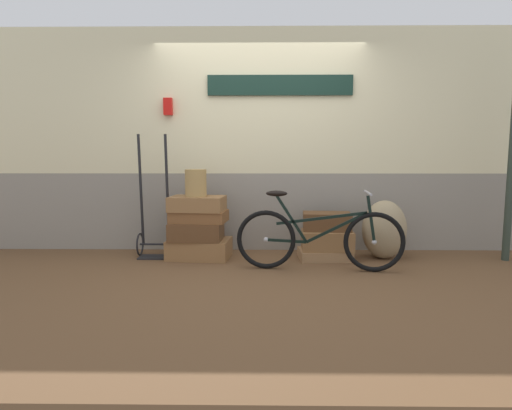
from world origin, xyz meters
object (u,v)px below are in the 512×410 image
Objects in this scene: suitcase_3 at (197,204)px; luggage_trolley at (155,226)px; suitcase_2 at (199,216)px; suitcase_4 at (325,254)px; suitcase_5 at (327,240)px; suitcase_6 at (327,221)px; bicycle at (319,238)px; burlap_sack at (384,230)px; suitcase_0 at (199,248)px; suitcase_1 at (196,231)px; wicker_basket at (196,183)px.

luggage_trolley reaches higher than suitcase_3.
suitcase_2 is 1.08× the size of suitcase_4.
suitcase_6 is at bearing 91.52° from suitcase_5.
suitcase_6 is at bearing 59.13° from suitcase_4.
burlap_sack is at bearing 32.41° from bicycle.
suitcase_5 is 0.21m from suitcase_6.
suitcase_0 is at bearing -179.81° from burlap_sack.
suitcase_4 is 0.17m from suitcase_5.
suitcase_3 is 0.35× the size of bicycle.
suitcase_4 is 1.01× the size of suitcase_5.
wicker_basket is at bearing 91.55° from suitcase_1.
bicycle is (1.29, -0.51, 0.22)m from suitcase_0.
suitcase_0 is 0.21m from suitcase_1.
suitcase_2 is at bearing 158.35° from bicycle.
wicker_basket is 2.20m from burlap_sack.
suitcase_6 reaches higher than suitcase_0.
wicker_basket is 0.73m from luggage_trolley.
wicker_basket is 1.51m from bicycle.
suitcase_0 is 1.21× the size of suitcase_4.
luggage_trolley is (-1.99, 0.08, -0.08)m from suitcase_6.
suitcase_0 is at bearing -9.78° from luggage_trolley.
burlap_sack is at bearing 6.10° from suitcase_3.
luggage_trolley is 0.83× the size of bicycle.
bicycle is (-0.16, -0.47, 0.11)m from suitcase_5.
suitcase_5 is 1.62m from wicker_basket.
bicycle is (1.83, -0.60, -0.02)m from luggage_trolley.
suitcase_3 is at bearing 179.99° from suitcase_5.
suitcase_1 is 0.34× the size of bicycle.
luggage_trolley is at bearing 161.76° from bicycle.
suitcase_2 is 1.09× the size of suitcase_5.
suitcase_0 is 1.49m from suitcase_6.
suitcase_1 is at bearing 160.14° from bicycle.
burlap_sack is (2.11, 0.01, 0.22)m from suitcase_0.
suitcase_4 is 0.86× the size of burlap_sack.
suitcase_2 is 0.15m from suitcase_3.
suitcase_6 is (0.00, 0.05, 0.21)m from suitcase_5.
luggage_trolley is (-0.51, 0.11, -0.51)m from wicker_basket.
luggage_trolley reaches higher than suitcase_4.
luggage_trolley is (-0.51, 0.13, 0.03)m from suitcase_1.
bicycle is (1.29, -0.51, -0.15)m from suitcase_2.
suitcase_0 is 1.29× the size of suitcase_6.
suitcase_1 is 1.41m from bicycle.
suitcase_2 is 1.45m from suitcase_6.
suitcase_6 reaches higher than suitcase_5.
wicker_basket reaches higher than suitcase_0.
luggage_trolley is at bearing 175.54° from suitcase_3.
wicker_basket is at bearing -113.19° from suitcase_3.
suitcase_1 is 0.17m from suitcase_2.
suitcase_6 is 0.55m from bicycle.
wicker_basket reaches higher than suitcase_6.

